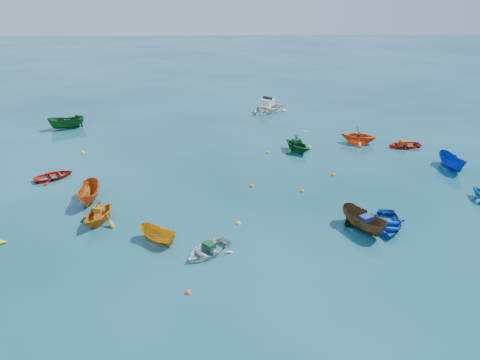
{
  "coord_description": "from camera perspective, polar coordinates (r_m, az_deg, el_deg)",
  "views": [
    {
      "loc": [
        -0.93,
        -24.58,
        14.17
      ],
      "look_at": [
        0.0,
        5.0,
        0.4
      ],
      "focal_mm": 35.0,
      "sensor_mm": 36.0,
      "label": 1
    }
  ],
  "objects": [
    {
      "name": "tarp_blue_a",
      "position": [
        27.96,
        15.15,
        -4.55
      ],
      "size": [
        0.86,
        0.8,
        0.34
      ],
      "primitive_type": "cube",
      "rotation": [
        0.0,
        0.0,
        0.51
      ],
      "color": "navy",
      "rests_on": "sampan_brown_mid"
    },
    {
      "name": "dinghy_green_n",
      "position": [
        39.06,
        6.91,
        3.49
      ],
      "size": [
        3.54,
        3.66,
        1.48
      ],
      "primitive_type": "imported",
      "rotation": [
        0.0,
        0.0,
        0.56
      ],
      "color": "#124F1A",
      "rests_on": "ground"
    },
    {
      "name": "dinghy_red_ne",
      "position": [
        42.08,
        19.33,
        3.82
      ],
      "size": [
        2.87,
        2.14,
        0.57
      ],
      "primitive_type": "imported",
      "rotation": [
        0.0,
        0.0,
        -1.5
      ],
      "color": "#B21E0E",
      "rests_on": "ground"
    },
    {
      "name": "tarp_orange_b",
      "position": [
        41.9,
        19.29,
        4.38
      ],
      "size": [
        0.53,
        0.68,
        0.31
      ],
      "primitive_type": "cube",
      "rotation": [
        0.0,
        0.0,
        -1.5
      ],
      "color": "#D94616",
      "rests_on": "dinghy_red_ne"
    },
    {
      "name": "dinghy_blue_se",
      "position": [
        29.09,
        17.48,
        -5.47
      ],
      "size": [
        3.02,
        3.71,
        0.68
      ],
      "primitive_type": "imported",
      "rotation": [
        0.0,
        0.0,
        -0.23
      ],
      "color": "#0D37AC",
      "rests_on": "ground"
    },
    {
      "name": "buoy_or_a",
      "position": [
        22.86,
        -6.32,
        -13.53
      ],
      "size": [
        0.3,
        0.3,
        0.3
      ],
      "primitive_type": "sphere",
      "color": "#FD580D",
      "rests_on": "ground"
    },
    {
      "name": "buoy_or_e",
      "position": [
        38.5,
        3.36,
        3.31
      ],
      "size": [
        0.33,
        0.33,
        0.33
      ],
      "primitive_type": "sphere",
      "color": "orange",
      "rests_on": "ground"
    },
    {
      "name": "dinghy_red_nw",
      "position": [
        36.44,
        -21.71,
        0.2
      ],
      "size": [
        3.37,
        3.14,
        0.57
      ],
      "primitive_type": "imported",
      "rotation": [
        0.0,
        0.0,
        2.15
      ],
      "color": "#B4160F",
      "rests_on": "ground"
    },
    {
      "name": "tarp_orange_a",
      "position": [
        29.08,
        -16.87,
        -3.41
      ],
      "size": [
        0.67,
        0.59,
        0.27
      ],
      "primitive_type": "cube",
      "rotation": [
        0.0,
        0.0,
        -0.34
      ],
      "color": "#B67012",
      "rests_on": "dinghy_orange_w"
    },
    {
      "name": "buoy_ye_d",
      "position": [
        40.58,
        -18.63,
        3.16
      ],
      "size": [
        0.34,
        0.34,
        0.34
      ],
      "primitive_type": "sphere",
      "color": "yellow",
      "rests_on": "ground"
    },
    {
      "name": "dinghy_green_e",
      "position": [
        29.09,
        14.28,
        -5.05
      ],
      "size": [
        2.86,
        2.53,
        0.49
      ],
      "primitive_type": "imported",
      "rotation": [
        0.0,
        0.0,
        -1.14
      ],
      "color": "#125019",
      "rests_on": "ground"
    },
    {
      "name": "tarp_green_b",
      "position": [
        38.81,
        6.89,
        4.77
      ],
      "size": [
        0.8,
        0.75,
        0.31
      ],
      "primitive_type": "cube",
      "rotation": [
        0.0,
        0.0,
        0.56
      ],
      "color": "#10411C",
      "rests_on": "dinghy_green_n"
    },
    {
      "name": "sampan_blue_far",
      "position": [
        39.01,
        24.32,
        1.33
      ],
      "size": [
        1.48,
        3.14,
        1.17
      ],
      "primitive_type": "imported",
      "rotation": [
        0.0,
        0.0,
        0.12
      ],
      "color": "#0D2DAA",
      "rests_on": "ground"
    },
    {
      "name": "ground",
      "position": [
        28.39,
        0.32,
        -4.99
      ],
      "size": [
        160.0,
        160.0,
        0.0
      ],
      "primitive_type": "plane",
      "color": "#093944",
      "rests_on": "ground"
    },
    {
      "name": "sampan_yellow_mid",
      "position": [
        26.81,
        -9.84,
        -7.37
      ],
      "size": [
        2.62,
        2.28,
        0.98
      ],
      "primitive_type": "imported",
      "rotation": [
        0.0,
        0.0,
        0.94
      ],
      "color": "orange",
      "rests_on": "ground"
    },
    {
      "name": "dinghy_orange_far",
      "position": [
        41.88,
        14.2,
        4.39
      ],
      "size": [
        3.63,
        3.35,
        1.58
      ],
      "primitive_type": "imported",
      "rotation": [
        0.0,
        0.0,
        1.27
      ],
      "color": "#E75215",
      "rests_on": "ground"
    },
    {
      "name": "buoy_or_b",
      "position": [
        32.15,
        7.57,
        -1.43
      ],
      "size": [
        0.31,
        0.31,
        0.31
      ],
      "primitive_type": "sphere",
      "color": "orange",
      "rests_on": "ground"
    },
    {
      "name": "buoy_or_c",
      "position": [
        32.63,
        1.43,
        -0.79
      ],
      "size": [
        0.35,
        0.35,
        0.35
      ],
      "primitive_type": "sphere",
      "color": "orange",
      "rests_on": "ground"
    },
    {
      "name": "sampan_brown_mid",
      "position": [
        28.44,
        14.76,
        -5.85
      ],
      "size": [
        2.72,
        3.51,
        1.29
      ],
      "primitive_type": "imported",
      "rotation": [
        0.0,
        0.0,
        0.51
      ],
      "color": "#51371D",
      "rests_on": "ground"
    },
    {
      "name": "tarp_green_a",
      "position": [
        25.32,
        -3.78,
        -7.95
      ],
      "size": [
        0.76,
        0.76,
        0.3
      ],
      "primitive_type": "cube",
      "rotation": [
        0.0,
        0.0,
        -0.81
      ],
      "color": "#104220",
      "rests_on": "dinghy_white_near"
    },
    {
      "name": "sampan_green_far",
      "position": [
        47.25,
        -20.31,
        5.93
      ],
      "size": [
        3.48,
        2.17,
        1.26
      ],
      "primitive_type": "imported",
      "rotation": [
        0.0,
        0.0,
        -1.26
      ],
      "color": "#124E19",
      "rests_on": "ground"
    },
    {
      "name": "buoy_or_d",
      "position": [
        35.03,
        11.29,
        0.58
      ],
      "size": [
        0.36,
        0.36,
        0.36
      ],
      "primitive_type": "sphere",
      "color": "orange",
      "rests_on": "ground"
    },
    {
      "name": "dinghy_orange_w",
      "position": [
        29.46,
        -16.71,
        -4.96
      ],
      "size": [
        3.25,
        3.48,
        1.49
      ],
      "primitive_type": "imported",
      "rotation": [
        0.0,
        0.0,
        -0.34
      ],
      "color": "orange",
      "rests_on": "ground"
    },
    {
      "name": "buoy_ye_c",
      "position": [
        40.0,
        8.44,
        3.92
      ],
      "size": [
        0.36,
        0.36,
        0.36
      ],
      "primitive_type": "sphere",
      "color": "yellow",
      "rests_on": "ground"
    },
    {
      "name": "buoy_ye_e",
      "position": [
        43.63,
        7.91,
        5.76
      ],
      "size": [
        0.29,
        0.29,
        0.29
      ],
      "primitive_type": "sphere",
      "color": "yellow",
      "rests_on": "ground"
    },
    {
      "name": "sampan_orange_n",
      "position": [
        32.19,
        -17.75,
        -2.45
      ],
      "size": [
        1.47,
        3.28,
        1.23
      ],
      "primitive_type": "imported",
      "rotation": [
        0.0,
        0.0,
        0.09
      ],
      "color": "#C14C12",
      "rests_on": "ground"
    },
    {
      "name": "buoy_ye_a",
      "position": [
        28.06,
        -0.21,
        -5.38
      ],
      "size": [
        0.32,
        0.32,
        0.32
      ],
      "primitive_type": "sphere",
      "color": "yellow",
      "rests_on": "ground"
    },
    {
      "name": "dinghy_white_near",
      "position": [
        25.5,
        -3.92,
        -8.87
      ],
      "size": [
        3.4,
        3.38,
        0.58
      ],
      "primitive_type": "imported",
      "rotation": [
        0.0,
        0.0,
        -0.81
      ],
      "color": "beige",
      "rests_on": "ground"
    },
    {
      "name": "motorboat_white",
      "position": [
        49.7,
        3.34,
        8.34
      ],
      "size": [
        5.11,
        5.19,
        1.48
      ],
      "primitive_type": "imported",
      "rotation": [
        0.0,
        0.0,
        -0.74
      ],
      "color": "white",
      "rests_on": "ground"
    }
  ]
}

